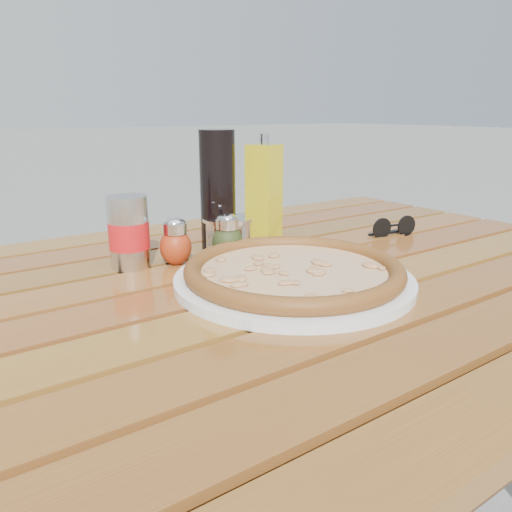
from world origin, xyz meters
TOP-DOWN VIEW (x-y plane):
  - table at (0.00, -0.00)m, footprint 1.40×0.90m
  - plate at (0.02, -0.05)m, footprint 0.39×0.39m
  - pizza at (0.02, -0.05)m, footprint 0.40×0.40m
  - pepper_shaker at (-0.08, 0.14)m, footprint 0.07×0.07m
  - oregano_shaker at (0.01, 0.12)m, footprint 0.06×0.06m
  - dark_bottle at (0.04, 0.19)m, footprint 0.08×0.08m
  - soda_can at (-0.15, 0.17)m, footprint 0.07×0.07m
  - olive_oil_cruet at (0.14, 0.19)m, footprint 0.07×0.07m
  - parmesan_tin at (0.05, 0.18)m, footprint 0.10×0.10m
  - sunglasses at (0.39, 0.07)m, footprint 0.11×0.04m

SIDE VIEW (x-z plane):
  - table at x=0.00m, z-range 0.30..1.05m
  - plate at x=0.02m, z-range 0.75..0.76m
  - sunglasses at x=0.39m, z-range 0.74..0.79m
  - pizza at x=0.02m, z-range 0.76..0.79m
  - parmesan_tin at x=0.05m, z-range 0.74..0.82m
  - pepper_shaker at x=-0.08m, z-range 0.75..0.83m
  - oregano_shaker at x=0.01m, z-range 0.75..0.83m
  - soda_can at x=-0.15m, z-range 0.75..0.87m
  - olive_oil_cruet at x=0.14m, z-range 0.74..0.95m
  - dark_bottle at x=0.04m, z-range 0.75..0.97m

